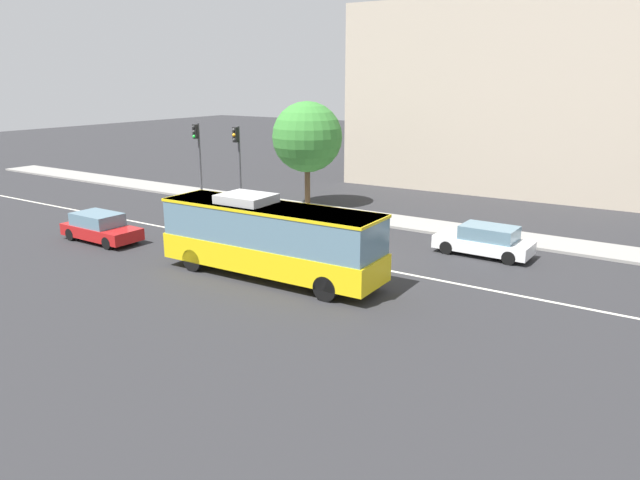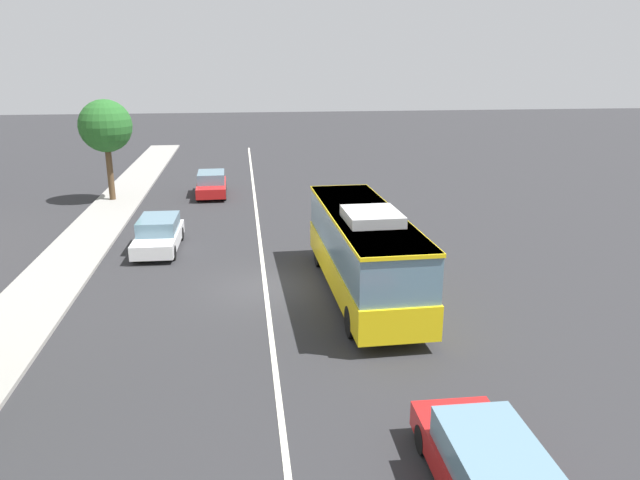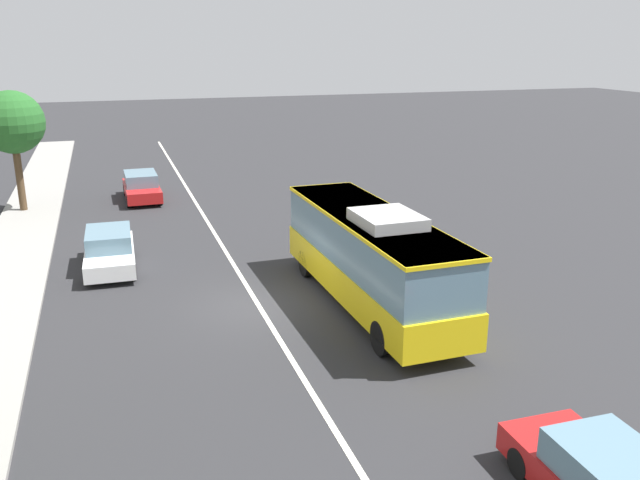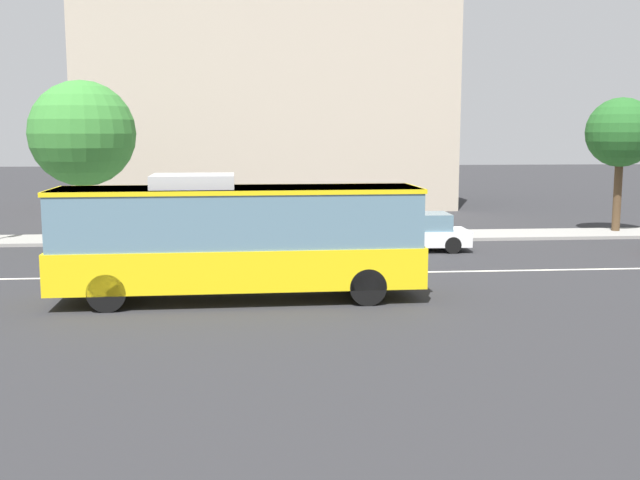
{
  "view_description": "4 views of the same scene",
  "coord_description": "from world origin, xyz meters",
  "px_view_note": "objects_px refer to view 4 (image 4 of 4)",
  "views": [
    {
      "loc": [
        13.47,
        -22.16,
        8.19
      ],
      "look_at": [
        0.38,
        -2.12,
        1.55
      ],
      "focal_mm": 32.93,
      "sensor_mm": 36.0,
      "label": 1
    },
    {
      "loc": [
        -21.46,
        0.7,
        8.31
      ],
      "look_at": [
        0.15,
        -2.13,
        1.74
      ],
      "focal_mm": 33.66,
      "sensor_mm": 36.0,
      "label": 2
    },
    {
      "loc": [
        -20.11,
        4.37,
        8.53
      ],
      "look_at": [
        2.07,
        -2.86,
        1.38
      ],
      "focal_mm": 37.1,
      "sensor_mm": 36.0,
      "label": 3
    },
    {
      "loc": [
        -0.8,
        -24.11,
        4.6
      ],
      "look_at": [
        1.14,
        -2.41,
        1.47
      ],
      "focal_mm": 42.39,
      "sensor_mm": 36.0,
      "label": 4
    }
  ],
  "objects_px": {
    "sedan_white": "(412,232)",
    "street_tree_kerbside_left": "(621,133)",
    "street_tree_kerbside_centre": "(83,134)",
    "transit_bus": "(238,235)"
  },
  "relations": [
    {
      "from": "sedan_white",
      "to": "transit_bus",
      "type": "bearing_deg",
      "value": 52.2
    },
    {
      "from": "sedan_white",
      "to": "street_tree_kerbside_centre",
      "type": "xyz_separation_m",
      "value": [
        -13.4,
        4.65,
        3.79
      ]
    },
    {
      "from": "sedan_white",
      "to": "street_tree_kerbside_left",
      "type": "xyz_separation_m",
      "value": [
        10.27,
        4.04,
        3.81
      ]
    },
    {
      "from": "transit_bus",
      "to": "sedan_white",
      "type": "xyz_separation_m",
      "value": [
        6.59,
        8.11,
        -1.09
      ]
    },
    {
      "from": "sedan_white",
      "to": "street_tree_kerbside_left",
      "type": "height_order",
      "value": "street_tree_kerbside_left"
    },
    {
      "from": "street_tree_kerbside_left",
      "to": "street_tree_kerbside_centre",
      "type": "xyz_separation_m",
      "value": [
        -23.67,
        0.61,
        -0.02
      ]
    },
    {
      "from": "street_tree_kerbside_centre",
      "to": "street_tree_kerbside_left",
      "type": "bearing_deg",
      "value": -1.47
    },
    {
      "from": "sedan_white",
      "to": "street_tree_kerbside_left",
      "type": "bearing_deg",
      "value": -157.22
    },
    {
      "from": "transit_bus",
      "to": "street_tree_kerbside_centre",
      "type": "bearing_deg",
      "value": 116.8
    },
    {
      "from": "sedan_white",
      "to": "street_tree_kerbside_centre",
      "type": "bearing_deg",
      "value": -17.81
    }
  ]
}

